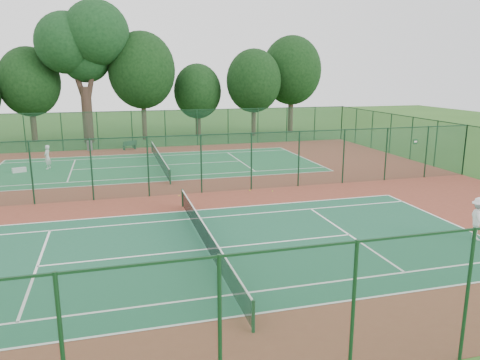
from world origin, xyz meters
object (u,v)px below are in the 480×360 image
bench (130,145)px  trash_bin (90,146)px  big_tree (83,42)px  player_far (47,157)px  player_near (479,219)px  kit_bag (19,170)px

bench → trash_bin: bearing=150.8°
trash_bin → big_tree: (-0.12, 5.42, 9.31)m
player_far → trash_bin: (2.67, 7.78, -0.45)m
player_far → trash_bin: player_far is taller
player_near → trash_bin: (-16.78, 28.58, -0.49)m
player_near → big_tree: size_ratio=0.13×
bench → kit_bag: bench is taller
kit_bag → big_tree: bearing=52.3°
trash_bin → bench: 3.56m
bench → big_tree: 11.61m
trash_bin → kit_bag: (-4.54, -8.51, -0.28)m
bench → kit_bag: (-8.06, -8.06, -0.25)m
player_far → big_tree: (2.55, 13.20, 8.86)m
kit_bag → big_tree: (4.42, 13.93, 9.59)m
player_near → player_far: (-19.45, 20.81, -0.04)m
player_near → kit_bag: bearing=69.9°
trash_bin → kit_bag: trash_bin is taller
player_near → kit_bag: size_ratio=2.04×
kit_bag → player_far: bearing=1.3°
player_far → bench: size_ratio=1.28×
big_tree → player_far: bearing=-101.0°
bench → kit_bag: 11.40m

